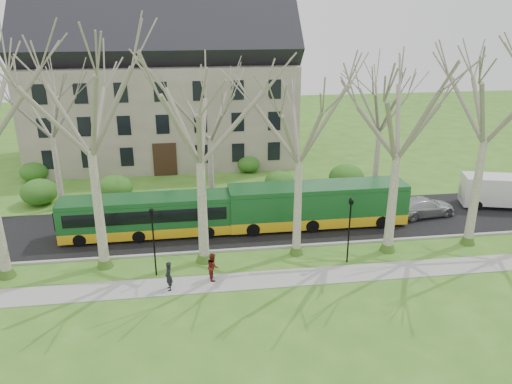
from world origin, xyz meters
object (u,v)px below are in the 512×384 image
Objects in this scene: pedestrian_b at (213,266)px; bus_lead at (147,216)px; sedan at (423,207)px; van_a at (500,192)px; pedestrian_a at (169,276)px; bus_follow at (317,204)px.

bus_lead is at bearing 22.94° from pedestrian_b.
sedan is (20.86, 0.66, -0.76)m from bus_lead.
bus_lead is 7.93m from pedestrian_b.
pedestrian_b is (-16.66, -7.36, 0.12)m from sedan.
sedan is 6.96m from van_a.
van_a reaches higher than pedestrian_a.
bus_lead reaches higher than pedestrian_b.
bus_follow is (12.27, 0.09, 0.14)m from bus_lead.
bus_follow reaches higher than pedestrian_a.
pedestrian_b is at bearing 104.81° from sedan.
bus_lead is 0.91× the size of bus_follow.
sedan is at bearing -75.24° from pedestrian_b.
bus_follow reaches higher than bus_lead.
pedestrian_a is (-26.11, -9.12, -0.40)m from van_a.
pedestrian_a is at bearing -78.37° from bus_lead.
van_a is 27.66m from pedestrian_a.
sedan is 2.97× the size of pedestrian_b.
bus_lead is at bearing 82.78° from sedan.
bus_lead is 6.79× the size of pedestrian_a.
pedestrian_a is (1.63, -7.54, -0.61)m from bus_lead.
pedestrian_a is (-10.64, -7.63, -0.75)m from bus_follow.
bus_lead reaches higher than pedestrian_a.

